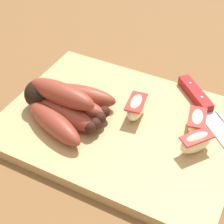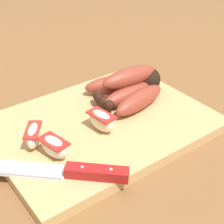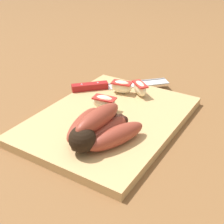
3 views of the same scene
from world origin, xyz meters
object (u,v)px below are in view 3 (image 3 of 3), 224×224
(apple_wedge_middle, at_px, (105,102))
(chefs_knife, at_px, (107,86))
(apple_wedge_near, at_px, (122,87))
(banana_bunch, at_px, (98,129))
(apple_wedge_far, at_px, (140,88))

(apple_wedge_middle, bearing_deg, chefs_knife, -149.63)
(chefs_knife, bearing_deg, apple_wedge_near, 81.52)
(banana_bunch, height_order, apple_wedge_far, banana_bunch)
(banana_bunch, distance_m, apple_wedge_far, 0.24)
(chefs_knife, xyz_separation_m, apple_wedge_far, (-0.01, 0.10, 0.01))
(apple_wedge_middle, relative_size, apple_wedge_far, 1.04)
(chefs_knife, relative_size, apple_wedge_middle, 3.55)
(chefs_knife, distance_m, apple_wedge_middle, 0.13)
(apple_wedge_near, distance_m, apple_wedge_far, 0.05)
(apple_wedge_middle, bearing_deg, apple_wedge_far, 164.23)
(banana_bunch, relative_size, apple_wedge_far, 2.66)
(banana_bunch, height_order, chefs_knife, banana_bunch)
(banana_bunch, bearing_deg, chefs_knife, -151.16)
(banana_bunch, relative_size, apple_wedge_middle, 2.56)
(apple_wedge_middle, bearing_deg, apple_wedge_near, -172.39)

